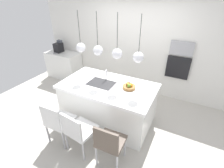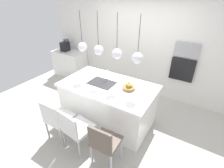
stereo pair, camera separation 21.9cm
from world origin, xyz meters
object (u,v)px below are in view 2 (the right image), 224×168
object	(u,v)px
oven	(182,70)
chair_far	(104,142)
fruit_bowl	(129,87)
microwave	(187,50)
chair_near	(57,118)
chair_middle	(76,128)
coffee_machine	(65,46)

from	to	relation	value
oven	chair_far	world-z (taller)	oven
fruit_bowl	microwave	distance (m)	1.73
chair_near	chair_middle	bearing A→B (deg)	0.39
chair_near	microwave	bearing A→B (deg)	56.73
coffee_machine	chair_far	bearing A→B (deg)	-36.17
chair_near	oven	bearing A→B (deg)	56.73
microwave	chair_near	xyz separation A→B (m)	(-1.68, -2.56, -0.91)
chair_middle	oven	bearing A→B (deg)	64.65
microwave	coffee_machine	bearing A→B (deg)	-175.40
fruit_bowl	oven	world-z (taller)	oven
fruit_bowl	oven	distance (m)	1.67
fruit_bowl	chair_far	size ratio (longest dim) A/B	0.30
fruit_bowl	oven	xyz separation A→B (m)	(0.72, 1.51, -0.04)
chair_near	chair_far	bearing A→B (deg)	0.46
microwave	oven	distance (m)	0.50
chair_far	oven	bearing A→B (deg)	76.75
fruit_bowl	chair_middle	xyz separation A→B (m)	(-0.50, -1.06, -0.47)
chair_middle	chair_far	xyz separation A→B (m)	(0.61, 0.01, 0.00)
coffee_machine	chair_near	world-z (taller)	coffee_machine
fruit_bowl	chair_far	xyz separation A→B (m)	(0.12, -1.05, -0.46)
chair_far	chair_middle	bearing A→B (deg)	-179.48
microwave	chair_near	distance (m)	3.20
coffee_machine	microwave	bearing A→B (deg)	4.60
coffee_machine	chair_near	distance (m)	3.07
chair_far	chair_near	bearing A→B (deg)	-179.54
oven	chair_middle	xyz separation A→B (m)	(-1.21, -2.56, -0.43)
microwave	chair_middle	size ratio (longest dim) A/B	0.62
oven	chair_far	bearing A→B (deg)	-103.25
oven	chair_middle	distance (m)	2.87
oven	microwave	bearing A→B (deg)	0.00
oven	chair_near	world-z (taller)	oven
coffee_machine	microwave	size ratio (longest dim) A/B	0.70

